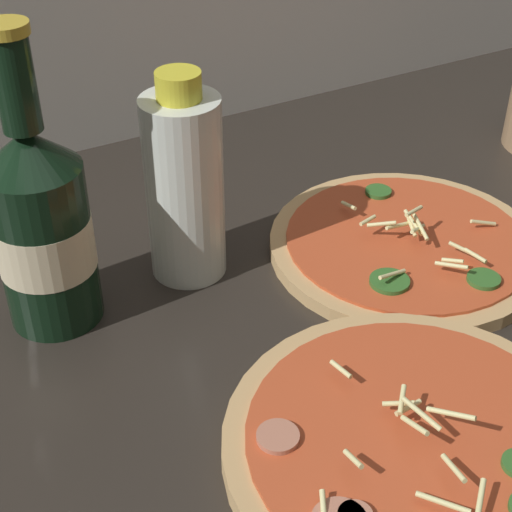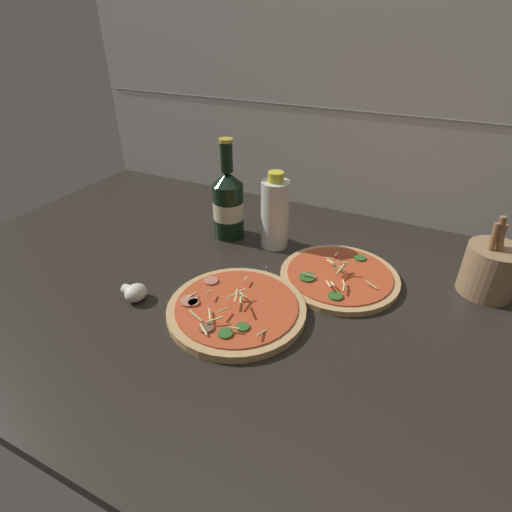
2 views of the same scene
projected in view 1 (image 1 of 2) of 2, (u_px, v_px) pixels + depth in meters
counter_slab at (400, 369)px, 61.51cm from camera, size 160.00×90.00×2.50cm
pizza_near at (416, 446)px, 52.40cm from camera, size 26.22×26.22×4.81cm
pizza_far at (406, 245)px, 71.90cm from camera, size 25.04×25.04×4.65cm
beer_bottle at (42, 225)px, 60.07cm from camera, size 7.63×7.63×24.54cm
oil_bottle at (185, 186)px, 65.41cm from camera, size 6.61×6.61×18.53cm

